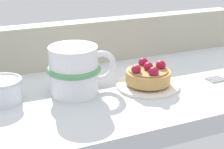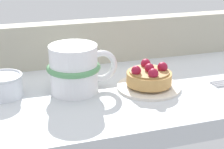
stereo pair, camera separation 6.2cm
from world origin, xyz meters
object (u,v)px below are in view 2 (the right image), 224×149
(coffee_mug, at_px, (75,68))
(sugar_bowl, at_px, (3,85))
(dessert_plate, at_px, (149,86))
(raspberry_tart, at_px, (149,76))

(coffee_mug, bearing_deg, sugar_bowl, 172.89)
(coffee_mug, distance_m, sugar_bowl, 0.13)
(coffee_mug, bearing_deg, dessert_plate, -11.84)
(sugar_bowl, bearing_deg, coffee_mug, -7.11)
(raspberry_tart, height_order, coffee_mug, coffee_mug)
(coffee_mug, height_order, sugar_bowl, coffee_mug)
(raspberry_tart, xyz_separation_m, sugar_bowl, (-0.26, 0.04, -0.00))
(dessert_plate, bearing_deg, sugar_bowl, 170.44)
(raspberry_tart, distance_m, coffee_mug, 0.14)
(dessert_plate, height_order, coffee_mug, coffee_mug)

